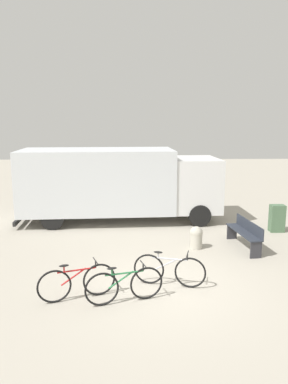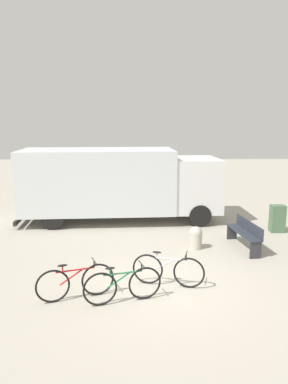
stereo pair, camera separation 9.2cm
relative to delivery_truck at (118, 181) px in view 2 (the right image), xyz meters
name	(u,v)px [view 2 (the right image)]	position (x,y,z in m)	size (l,w,h in m)	color
ground_plane	(158,287)	(1.26, -6.18, -1.57)	(60.00, 60.00, 0.00)	#A8A091
delivery_truck	(118,181)	(0.00, 0.00, 0.00)	(7.91, 2.88, 2.84)	silver
park_bench	(245,232)	(4.14, -3.44, -1.06)	(0.64, 1.97, 0.87)	#282D38
bicycle_near	(76,282)	(-0.63, -6.74, -1.17)	(1.68, 0.67, 0.86)	black
bicycle_middle	(123,285)	(0.43, -6.94, -1.17)	(1.71, 0.60, 0.86)	black
bicycle_far	(168,270)	(1.49, -6.11, -1.17)	(1.72, 0.56, 0.86)	black
bollard_near_bench	(196,237)	(2.59, -3.45, -1.20)	(0.40, 0.40, 0.71)	#B2AD9E
utility_box	(277,219)	(5.79, -1.73, -1.08)	(0.50, 0.35, 0.98)	#4C6B4C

